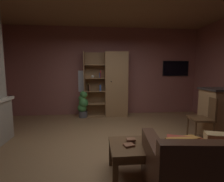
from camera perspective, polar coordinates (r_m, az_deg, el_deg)
floor at (r=3.29m, az=0.71°, el=-19.51°), size 6.28×5.22×0.02m
wall_back at (r=5.58m, az=-2.22°, el=6.68°), size 6.40×0.06×2.87m
window_pane_back at (r=5.56m, az=-8.42°, el=3.37°), size 0.61×0.01×0.70m
bookshelf_cabinet at (r=5.35m, az=0.43°, el=2.21°), size 1.39×0.41×2.06m
leather_couch at (r=2.37m, az=32.99°, el=-23.22°), size 1.69×1.08×0.84m
coffee_table at (r=2.45m, az=7.08°, el=-19.78°), size 0.62×0.62×0.44m
table_book_0 at (r=2.36m, az=5.83°, el=-18.09°), size 0.16×0.14×0.03m
table_book_1 at (r=2.46m, az=6.53°, el=-16.31°), size 0.13×0.09×0.03m
dining_chair at (r=3.99m, az=29.39°, el=-7.42°), size 0.46×0.46×0.92m
potted_floor_plant at (r=5.28m, az=-10.00°, el=-4.50°), size 0.33×0.33×0.85m
wall_mounted_tv at (r=6.16m, az=21.10°, el=7.27°), size 0.90×0.06×0.51m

